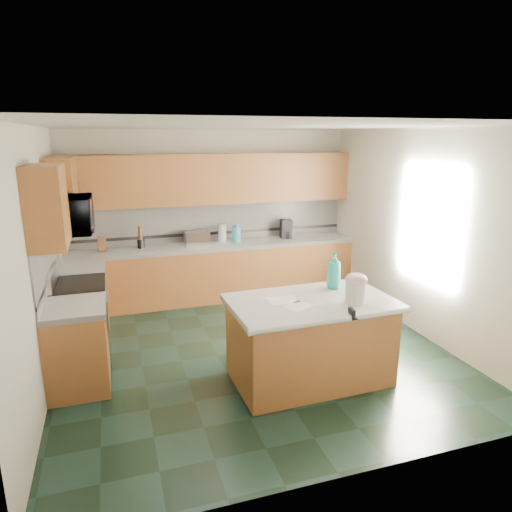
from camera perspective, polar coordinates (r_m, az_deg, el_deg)
name	(u,v)px	position (r m, az deg, el deg)	size (l,w,h in m)	color
floor	(253,350)	(5.81, -0.36, -11.72)	(4.60, 4.60, 0.00)	black
ceiling	(253,126)	(5.20, -0.41, 15.98)	(4.60, 4.60, 0.00)	white
wall_back	(211,214)	(7.55, -5.68, 5.22)	(4.60, 0.04, 2.70)	silver
wall_front	(352,318)	(3.30, 11.85, -7.54)	(4.60, 0.04, 2.70)	silver
wall_left	(37,261)	(5.17, -25.74, -0.59)	(0.04, 4.60, 2.70)	silver
wall_right	(420,233)	(6.41, 19.83, 2.73)	(0.04, 4.60, 2.70)	silver
back_base_cab	(216,273)	(7.45, -4.98, -2.16)	(4.60, 0.60, 0.86)	brown
back_countertop	(216,246)	(7.33, -5.06, 1.28)	(4.60, 0.64, 0.06)	white
back_upper_cab	(212,179)	(7.29, -5.49, 9.57)	(4.60, 0.33, 0.78)	brown
back_backsplash	(211,221)	(7.54, -5.61, 4.32)	(4.60, 0.02, 0.63)	silver
back_accent_band	(212,233)	(7.57, -5.56, 2.86)	(4.60, 0.01, 0.05)	black
left_base_cab_rear	(84,301)	(6.63, -20.72, -5.26)	(0.60, 0.82, 0.86)	brown
left_counter_rear	(81,268)	(6.49, -21.08, -1.43)	(0.64, 0.82, 0.06)	white
left_base_cab_front	(78,349)	(5.21, -21.40, -10.80)	(0.60, 0.72, 0.86)	brown
left_counter_front	(73,308)	(5.04, -21.89, -6.06)	(0.64, 0.72, 0.06)	white
left_backsplash	(48,259)	(5.72, -24.61, -0.29)	(0.02, 2.30, 0.63)	silver
left_accent_band	(50,275)	(5.77, -24.35, -2.16)	(0.01, 2.30, 0.05)	black
left_upper_cab_rear	(62,188)	(6.45, -23.09, 7.81)	(0.33, 1.09, 0.78)	brown
left_upper_cab_front	(47,206)	(4.80, -24.69, 5.66)	(0.33, 0.72, 0.78)	brown
range_body	(81,322)	(5.88, -21.04, -7.70)	(0.60, 0.76, 0.88)	#B7B7BC
range_oven_door	(107,322)	(5.88, -18.16, -7.86)	(0.02, 0.68, 0.55)	black
range_cooktop	(77,285)	(5.73, -21.45, -3.43)	(0.62, 0.78, 0.04)	black
range_handle	(107,292)	(5.75, -18.16, -4.33)	(0.02, 0.02, 0.66)	#B7B7BC
range_backguard	(52,278)	(5.72, -24.16, -2.47)	(0.06, 0.76, 0.18)	#B7B7BC
microwave	(70,215)	(5.55, -22.26, 4.78)	(0.73, 0.50, 0.41)	#B7B7BC
island_base	(310,343)	(5.04, 6.76, -10.71)	(1.62, 0.93, 0.86)	brown
island_top	(311,303)	(4.86, 6.93, -5.80)	(1.72, 1.03, 0.06)	white
island_bullnose	(334,321)	(4.43, 9.70, -7.97)	(0.06, 0.06, 1.72)	white
treat_jar	(355,293)	(4.81, 12.33, -4.52)	(0.21, 0.21, 0.22)	white
treat_jar_lid	(356,280)	(4.77, 12.42, -2.91)	(0.23, 0.23, 0.14)	beige
treat_jar_knob	(356,275)	(4.75, 12.45, -2.35)	(0.03, 0.03, 0.07)	tan
treat_jar_knob_end_l	(353,275)	(4.73, 12.06, -2.39)	(0.04, 0.04, 0.04)	tan
treat_jar_knob_end_r	(360,275)	(4.77, 12.84, -2.31)	(0.04, 0.04, 0.04)	tan
soap_bottle_island	(334,270)	(5.20, 9.74, -1.73)	(0.16, 0.16, 0.42)	teal
paper_sheet_a	(298,306)	(4.66, 5.30, -6.27)	(0.27, 0.21, 0.00)	white
paper_sheet_b	(283,300)	(4.81, 3.34, -5.52)	(0.32, 0.24, 0.00)	white
clamp_body	(352,314)	(4.53, 11.88, -7.06)	(0.03, 0.11, 0.10)	black
clamp_handle	(355,318)	(4.48, 12.29, -7.59)	(0.02, 0.02, 0.08)	black
knife_block	(102,244)	(7.18, -18.71, 1.44)	(0.12, 0.10, 0.22)	#472814
utensil_crock	(141,244)	(7.23, -14.17, 1.52)	(0.11, 0.11, 0.14)	black
utensil_bundle	(140,233)	(7.19, -14.26, 2.86)	(0.07, 0.07, 0.21)	#472814
toaster_oven	(197,238)	(7.29, -7.40, 2.27)	(0.38, 0.26, 0.22)	#B7B7BC
toaster_oven_door	(198,239)	(7.18, -7.22, 2.07)	(0.34, 0.01, 0.18)	black
paper_towel	(222,233)	(7.42, -4.25, 2.86)	(0.13, 0.13, 0.29)	white
paper_towel_base	(222,242)	(7.45, -4.23, 1.81)	(0.20, 0.20, 0.01)	#B7B7BC
water_jug	(237,234)	(7.44, -2.44, 2.74)	(0.15, 0.15, 0.25)	#4EA5CE
water_jug_neck	(236,226)	(7.41, -2.46, 3.81)	(0.07, 0.07, 0.04)	#4EA5CE
coffee_maker	(286,229)	(7.72, 3.79, 3.40)	(0.18, 0.20, 0.31)	black
coffee_carafe	(287,235)	(7.70, 3.90, 2.67)	(0.13, 0.13, 0.13)	black
soap_bottle_back	(290,231)	(7.73, 4.30, 3.12)	(0.11, 0.11, 0.24)	white
soap_back_cap	(290,223)	(7.70, 4.32, 4.09)	(0.02, 0.02, 0.03)	red
window_light_proxy	(429,225)	(6.21, 20.83, 3.69)	(0.02, 1.40, 1.10)	white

